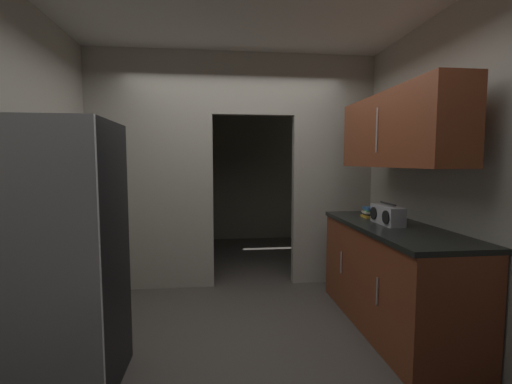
{
  "coord_description": "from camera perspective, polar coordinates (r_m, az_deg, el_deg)",
  "views": [
    {
      "loc": [
        -0.23,
        -2.82,
        1.5
      ],
      "look_at": [
        0.18,
        0.77,
        1.19
      ],
      "focal_mm": 24.56,
      "sensor_mm": 36.0,
      "label": 1
    }
  ],
  "objects": [
    {
      "name": "adjoining_room_shell",
      "position": [
        6.0,
        -4.38,
        3.83
      ],
      "size": [
        3.36,
        2.63,
        2.77
      ],
      "color": "gray",
      "rests_on": "ground"
    },
    {
      "name": "refrigerator",
      "position": [
        2.66,
        -30.3,
        -9.24
      ],
      "size": [
        0.81,
        0.71,
        1.76
      ],
      "color": "black",
      "rests_on": "ground"
    },
    {
      "name": "upper_cabinet_counterside",
      "position": [
        3.33,
        21.94,
        9.3
      ],
      "size": [
        0.36,
        1.62,
        0.64
      ],
      "color": "brown"
    },
    {
      "name": "kitchen_partition",
      "position": [
        4.2,
        -4.28,
        4.67
      ],
      "size": [
        3.36,
        0.12,
        2.77
      ],
      "color": "#ADA899",
      "rests_on": "ground"
    },
    {
      "name": "boombox",
      "position": [
        3.39,
        20.6,
        -3.52
      ],
      "size": [
        0.16,
        0.39,
        0.2
      ],
      "color": "#B2B2B7",
      "rests_on": "lower_cabinet_run"
    },
    {
      "name": "kitchen_flank_right",
      "position": [
        2.99,
        34.4,
        1.82
      ],
      "size": [
        0.1,
        3.88,
        2.77
      ],
      "primitive_type": "cube",
      "color": "#ADA899",
      "rests_on": "ground"
    },
    {
      "name": "ground",
      "position": [
        3.2,
        -1.85,
        -23.03
      ],
      "size": [
        20.0,
        20.0,
        0.0
      ],
      "primitive_type": "plane",
      "color": "#47423D"
    },
    {
      "name": "kitchen_overhead_slab",
      "position": [
        3.49,
        -2.62,
        26.77
      ],
      "size": [
        3.76,
        6.75,
        0.06
      ],
      "primitive_type": "cube",
      "color": "silver"
    },
    {
      "name": "book_stack",
      "position": [
        3.74,
        18.0,
        -3.18
      ],
      "size": [
        0.14,
        0.17,
        0.11
      ],
      "color": "gold",
      "rests_on": "lower_cabinet_run"
    },
    {
      "name": "lower_cabinet_run",
      "position": [
        3.48,
        21.22,
        -12.66
      ],
      "size": [
        0.67,
        1.8,
        0.94
      ],
      "color": "brown",
      "rests_on": "ground"
    }
  ]
}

